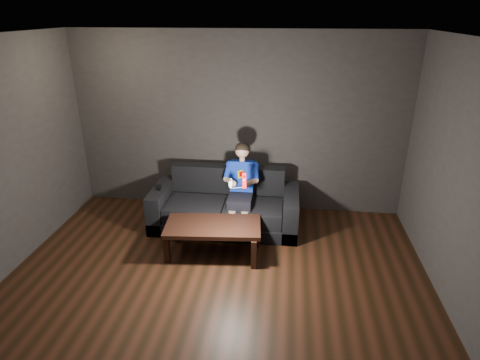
# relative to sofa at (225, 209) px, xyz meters

# --- Properties ---
(floor) EXTENTS (5.00, 5.00, 0.00)m
(floor) POSITION_rel_sofa_xyz_m (0.10, -1.83, -0.26)
(floor) COLOR black
(floor) RESTS_ON ground
(back_wall) EXTENTS (5.00, 0.04, 2.70)m
(back_wall) POSITION_rel_sofa_xyz_m (0.10, 0.67, 1.09)
(back_wall) COLOR #33302D
(back_wall) RESTS_ON ground
(ceiling) EXTENTS (5.00, 5.00, 0.02)m
(ceiling) POSITION_rel_sofa_xyz_m (0.10, -1.83, 2.44)
(ceiling) COLOR silver
(ceiling) RESTS_ON back_wall
(sofa) EXTENTS (2.09, 0.90, 0.81)m
(sofa) POSITION_rel_sofa_xyz_m (0.00, 0.00, 0.00)
(sofa) COLOR black
(sofa) RESTS_ON floor
(child) EXTENTS (0.49, 0.60, 1.20)m
(child) POSITION_rel_sofa_xyz_m (0.24, -0.05, 0.46)
(child) COLOR black
(child) RESTS_ON sofa
(wii_remote_red) EXTENTS (0.07, 0.08, 0.20)m
(wii_remote_red) POSITION_rel_sofa_xyz_m (0.33, -0.51, 0.68)
(wii_remote_red) COLOR red
(wii_remote_red) RESTS_ON child
(nunchuk_white) EXTENTS (0.06, 0.08, 0.14)m
(nunchuk_white) POSITION_rel_sofa_xyz_m (0.16, -0.51, 0.63)
(nunchuk_white) COLOR silver
(nunchuk_white) RESTS_ON child
(wii_remote_black) EXTENTS (0.06, 0.16, 0.03)m
(wii_remote_black) POSITION_rel_sofa_xyz_m (-0.94, -0.08, 0.32)
(wii_remote_black) COLOR black
(wii_remote_black) RESTS_ON sofa
(coffee_table) EXTENTS (1.25, 0.70, 0.44)m
(coffee_table) POSITION_rel_sofa_xyz_m (-0.03, -0.78, 0.11)
(coffee_table) COLOR black
(coffee_table) RESTS_ON floor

